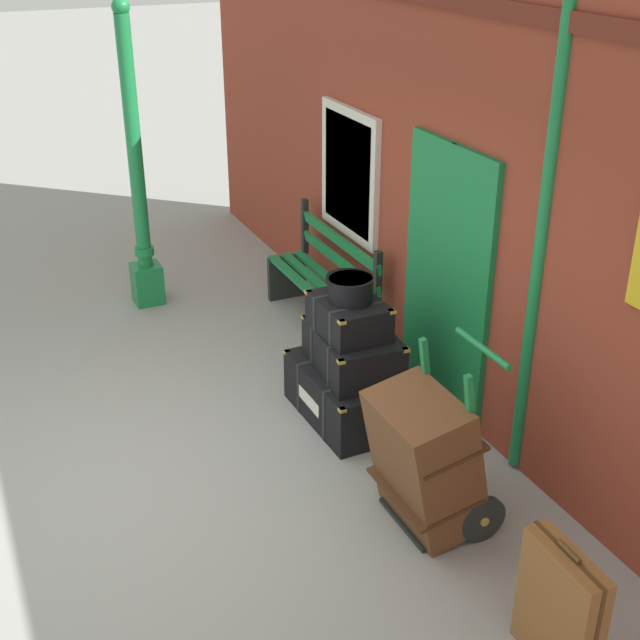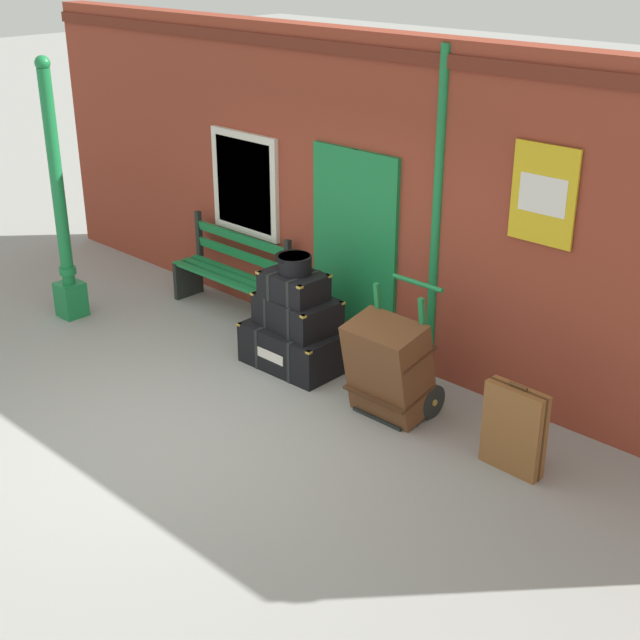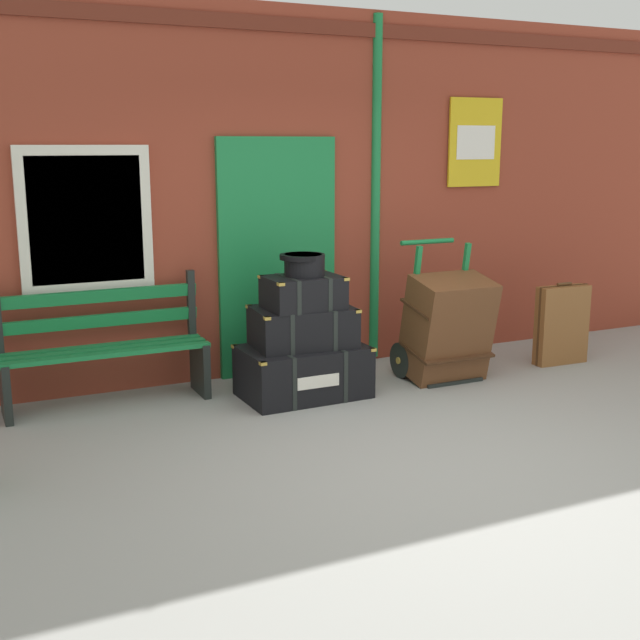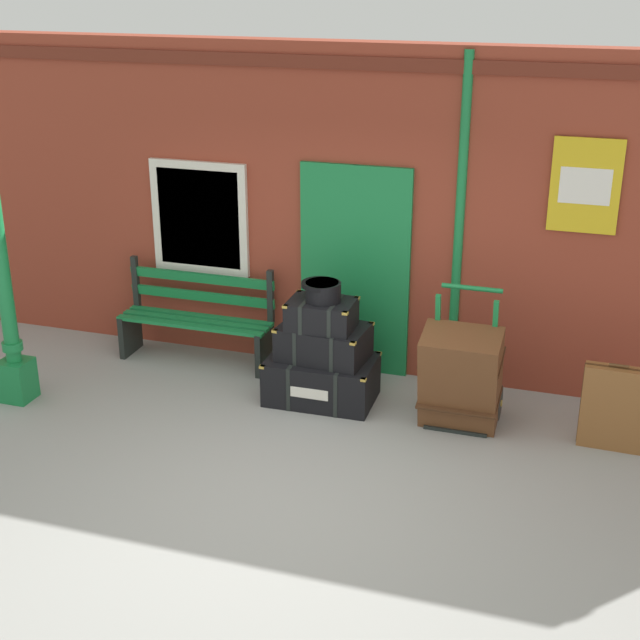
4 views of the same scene
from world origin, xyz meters
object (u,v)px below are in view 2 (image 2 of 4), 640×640
platform_bench (233,275)px  steamer_trunk_middle (297,312)px  lamp_post (62,224)px  steamer_trunk_base (295,346)px  porters_trolley (400,382)px  large_brown_trunk (389,368)px  round_hatbox (295,263)px  suitcase_umber (514,429)px  steamer_trunk_top (294,286)px

platform_bench → steamer_trunk_middle: 1.59m
lamp_post → platform_bench: size_ratio=1.80×
steamer_trunk_base → steamer_trunk_middle: bearing=70.1°
steamer_trunk_middle → lamp_post: bearing=-161.9°
porters_trolley → large_brown_trunk: (-0.00, -0.17, 0.20)m
steamer_trunk_base → round_hatbox: (0.01, 0.00, 0.89)m
large_brown_trunk → suitcase_umber: large_brown_trunk is taller
lamp_post → large_brown_trunk: (4.06, 0.75, -0.62)m
steamer_trunk_top → suitcase_umber: bearing=-2.2°
steamer_trunk_middle → porters_trolley: 1.35m
platform_bench → steamer_trunk_base: 1.60m
porters_trolley → suitcase_umber: size_ratio=1.54×
platform_bench → steamer_trunk_base: platform_bench is taller
platform_bench → round_hatbox: bearing=-18.2°
steamer_trunk_middle → large_brown_trunk: large_brown_trunk is taller
lamp_post → suitcase_umber: size_ratio=3.68×
lamp_post → suitcase_umber: 5.46m
round_hatbox → platform_bench: bearing=161.8°
lamp_post → steamer_trunk_middle: bearing=18.1°
steamer_trunk_middle → steamer_trunk_top: (-0.01, -0.04, 0.29)m
steamer_trunk_middle → porters_trolley: size_ratio=0.70×
platform_bench → steamer_trunk_base: size_ratio=1.56×
platform_bench → round_hatbox: round_hatbox is taller
steamer_trunk_base → large_brown_trunk: size_ratio=1.08×
platform_bench → suitcase_umber: size_ratio=2.04×
lamp_post → porters_trolley: 4.25m
steamer_trunk_top → large_brown_trunk: bearing=-5.1°
steamer_trunk_base → porters_trolley: porters_trolley is taller
lamp_post → round_hatbox: lamp_post is taller
platform_bench → suitcase_umber: platform_bench is taller
platform_bench → steamer_trunk_base: (1.50, -0.50, -0.23)m
round_hatbox → large_brown_trunk: 1.46m
round_hatbox → large_brown_trunk: bearing=-5.4°
steamer_trunk_base → steamer_trunk_middle: size_ratio=1.20×
steamer_trunk_top → porters_trolley: bearing=2.3°
steamer_trunk_top → round_hatbox: (0.01, 0.01, 0.23)m
steamer_trunk_middle → round_hatbox: size_ratio=2.33×
suitcase_umber → steamer_trunk_base: bearing=177.8°
steamer_trunk_top → porters_trolley: 1.45m
round_hatbox → large_brown_trunk: (1.31, -0.12, -0.63)m
lamp_post → round_hatbox: size_ratio=7.92×
porters_trolley → round_hatbox: bearing=-177.9°
round_hatbox → steamer_trunk_top: bearing=-145.5°
steamer_trunk_base → suitcase_umber: bearing=-2.2°
suitcase_umber → large_brown_trunk: bearing=-179.2°
lamp_post → large_brown_trunk: size_ratio=3.04×
suitcase_umber → round_hatbox: bearing=177.7°
lamp_post → porters_trolley: size_ratio=2.39×
platform_bench → large_brown_trunk: bearing=-12.4°
porters_trolley → platform_bench: bearing=171.0°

